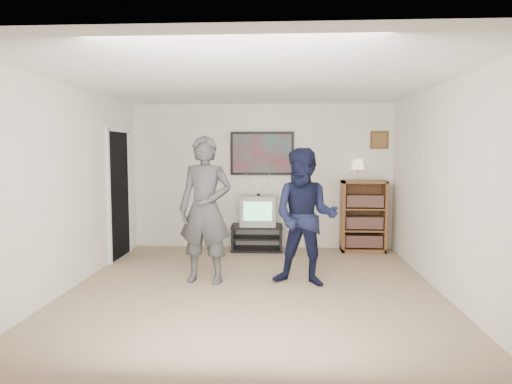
# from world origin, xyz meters

# --- Properties ---
(room_shell) EXTENTS (4.51, 5.00, 2.51)m
(room_shell) POSITION_xyz_m (0.00, 0.35, 1.25)
(room_shell) COLOR #826D52
(room_shell) RESTS_ON ground
(media_stand) EXTENTS (0.88, 0.50, 0.43)m
(media_stand) POSITION_xyz_m (-0.08, 2.23, 0.22)
(media_stand) COLOR black
(media_stand) RESTS_ON room_shell
(crt_television) EXTENTS (0.60, 0.51, 0.50)m
(crt_television) POSITION_xyz_m (-0.05, 2.23, 0.69)
(crt_television) COLOR #999994
(crt_television) RESTS_ON media_stand
(bookshelf) EXTENTS (0.73, 0.42, 1.20)m
(bookshelf) POSITION_xyz_m (1.72, 2.28, 0.60)
(bookshelf) COLOR #552A19
(bookshelf) RESTS_ON room_shell
(table_lamp) EXTENTS (0.23, 0.23, 0.37)m
(table_lamp) POSITION_xyz_m (1.62, 2.33, 1.38)
(table_lamp) COLOR #F6E8BA
(table_lamp) RESTS_ON bookshelf
(person_tall) EXTENTS (0.75, 0.55, 1.89)m
(person_tall) POSITION_xyz_m (-0.63, 0.31, 0.95)
(person_tall) COLOR #39393C
(person_tall) RESTS_ON room_shell
(person_short) EXTENTS (0.97, 0.84, 1.73)m
(person_short) POSITION_xyz_m (0.64, 0.26, 0.87)
(person_short) COLOR black
(person_short) RESTS_ON room_shell
(controller_left) EXTENTS (0.06, 0.12, 0.03)m
(controller_left) POSITION_xyz_m (-0.59, 0.53, 1.26)
(controller_left) COLOR white
(controller_left) RESTS_ON person_tall
(controller_right) EXTENTS (0.07, 0.14, 0.04)m
(controller_right) POSITION_xyz_m (0.63, 0.53, 1.08)
(controller_right) COLOR white
(controller_right) RESTS_ON person_short
(poster) EXTENTS (1.10, 0.03, 0.75)m
(poster) POSITION_xyz_m (0.00, 2.48, 1.65)
(poster) COLOR black
(poster) RESTS_ON room_shell
(air_vent) EXTENTS (0.28, 0.02, 0.14)m
(air_vent) POSITION_xyz_m (-0.55, 2.48, 1.95)
(air_vent) COLOR white
(air_vent) RESTS_ON room_shell
(small_picture) EXTENTS (0.30, 0.03, 0.30)m
(small_picture) POSITION_xyz_m (2.00, 2.48, 1.88)
(small_picture) COLOR #412514
(small_picture) RESTS_ON room_shell
(doorway) EXTENTS (0.03, 0.85, 2.00)m
(doorway) POSITION_xyz_m (-2.23, 1.60, 1.00)
(doorway) COLOR black
(doorway) RESTS_ON room_shell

